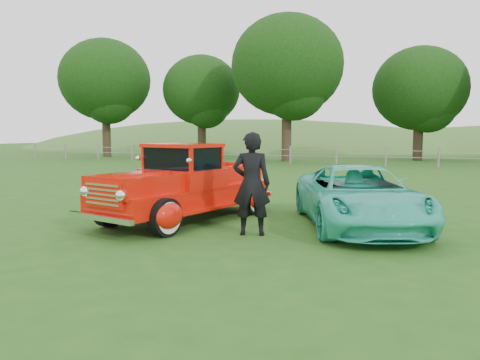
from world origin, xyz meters
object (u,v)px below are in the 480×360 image
(red_pickup, at_px, (185,186))
(tree_near_west, at_px, (287,66))
(tree_near_east, at_px, (420,89))
(teal_sedan, at_px, (359,197))
(man, at_px, (252,184))
(tree_mid_west, at_px, (202,90))
(tree_far_west, at_px, (105,80))

(red_pickup, bearing_deg, tree_near_west, 113.65)
(tree_near_west, height_order, tree_near_east, tree_near_west)
(teal_sedan, xyz_separation_m, man, (-1.93, -1.51, 0.36))
(red_pickup, bearing_deg, tree_near_east, 93.88)
(teal_sedan, bearing_deg, tree_near_east, 66.29)
(tree_near_west, bearing_deg, red_pickup, -82.03)
(red_pickup, height_order, teal_sedan, red_pickup)
(tree_near_east, bearing_deg, tree_near_west, -156.04)
(red_pickup, bearing_deg, teal_sedan, 23.54)
(tree_mid_west, relative_size, teal_sedan, 1.79)
(tree_near_west, bearing_deg, teal_sedan, -72.67)
(tree_near_east, distance_m, red_pickup, 28.35)
(tree_mid_west, distance_m, teal_sedan, 30.37)
(man, bearing_deg, red_pickup, -41.17)
(teal_sedan, bearing_deg, red_pickup, 168.12)
(man, bearing_deg, tree_mid_west, -78.69)
(tree_near_west, bearing_deg, tree_near_east, 23.96)
(teal_sedan, distance_m, man, 2.47)
(tree_near_east, height_order, red_pickup, tree_near_east)
(tree_near_west, distance_m, man, 25.59)
(tree_near_west, xyz_separation_m, red_pickup, (3.28, -23.40, -6.00))
(tree_far_west, height_order, tree_near_west, tree_near_west)
(tree_near_east, bearing_deg, man, -97.61)
(tree_near_east, distance_m, man, 28.94)
(tree_far_west, bearing_deg, tree_mid_west, 14.04)
(tree_far_west, relative_size, teal_sedan, 2.10)
(tree_near_east, height_order, teal_sedan, tree_near_east)
(tree_near_east, bearing_deg, tree_mid_west, -176.63)
(tree_far_west, distance_m, teal_sedan, 33.75)
(tree_near_west, xyz_separation_m, teal_sedan, (7.14, -22.87, -6.14))
(tree_near_east, bearing_deg, red_pickup, -101.80)
(tree_far_west, height_order, red_pickup, tree_far_west)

